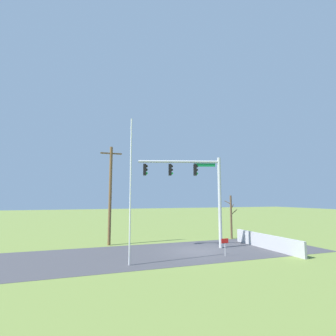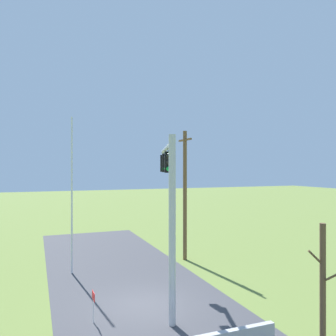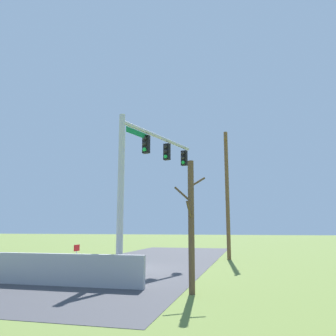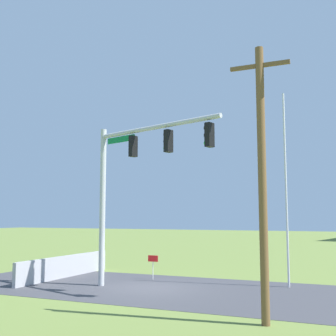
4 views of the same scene
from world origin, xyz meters
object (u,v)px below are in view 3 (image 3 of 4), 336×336
(signal_mast, at_px, (145,165))
(utility_pole, at_px, (227,191))
(open_sign, at_px, (77,251))
(bare_tree, at_px, (191,224))
(flagpole, at_px, (123,192))

(signal_mast, distance_m, utility_pole, 7.66)
(utility_pole, relative_size, open_sign, 7.09)
(bare_tree, bearing_deg, open_sign, -126.45)
(bare_tree, distance_m, open_sign, 8.53)
(flagpole, distance_m, utility_pole, 7.39)
(bare_tree, bearing_deg, utility_pole, 178.00)
(open_sign, bearing_deg, flagpole, -178.49)
(signal_mast, height_order, utility_pole, utility_pole)
(signal_mast, distance_m, open_sign, 5.59)
(signal_mast, height_order, open_sign, signal_mast)
(flagpole, bearing_deg, bare_tree, 30.44)
(signal_mast, relative_size, utility_pole, 0.86)
(signal_mast, xyz_separation_m, bare_tree, (5.50, 3.36, -3.08))
(utility_pole, height_order, open_sign, utility_pole)
(utility_pole, bearing_deg, flagpole, -87.81)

